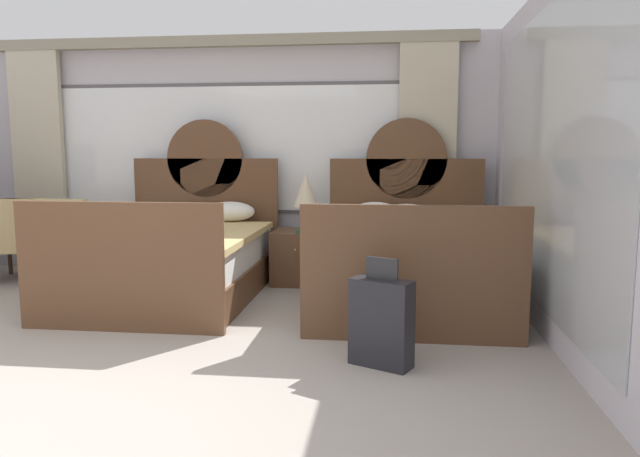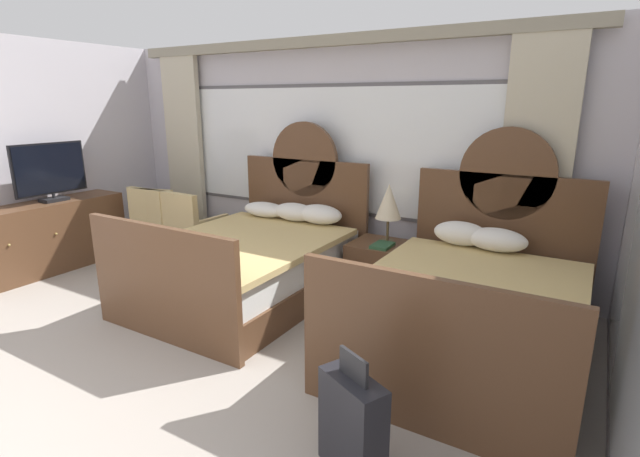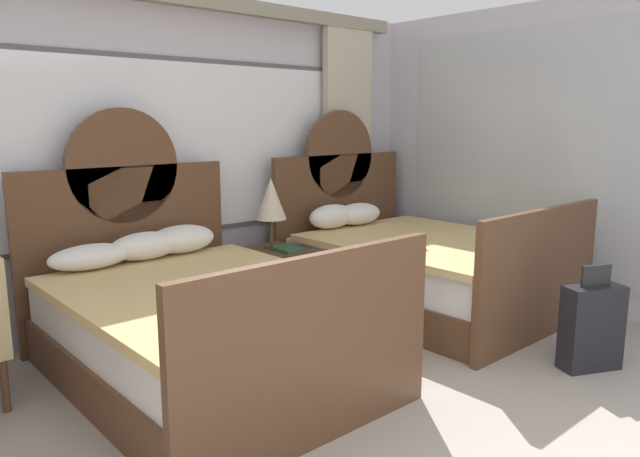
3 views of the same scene
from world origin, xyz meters
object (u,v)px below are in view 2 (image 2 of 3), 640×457
object	(u,v)px
armchair_by_window_right	(159,219)
book_on_nightstand	(382,245)
armchair_by_window_left	(191,224)
armchair_by_window_centre	(161,219)
bed_near_mirror	(470,308)
bed_near_window	(251,261)
suitcase_on_floor	(352,425)
nightstand_between_beds	(378,268)
table_lamp_on_nightstand	(389,202)
tv_flatscreen	(50,172)
dresser_minibar	(44,237)

from	to	relation	value
armchair_by_window_right	book_on_nightstand	bearing A→B (deg)	2.04
armchair_by_window_left	armchair_by_window_centre	bearing A→B (deg)	179.67
bed_near_mirror	armchair_by_window_right	world-z (taller)	bed_near_mirror
bed_near_window	bed_near_mirror	distance (m)	2.24
book_on_nightstand	armchair_by_window_left	xyz separation A→B (m)	(-2.56, -0.11, -0.10)
bed_near_mirror	armchair_by_window_left	bearing A→B (deg)	172.21
bed_near_window	suitcase_on_floor	bearing A→B (deg)	-39.48
armchair_by_window_centre	armchair_by_window_right	xyz separation A→B (m)	(-0.02, -0.00, 0.00)
book_on_nightstand	armchair_by_window_right	bearing A→B (deg)	-177.96
nightstand_between_beds	armchair_by_window_centre	size ratio (longest dim) A/B	0.63
bed_near_mirror	suitcase_on_floor	distance (m)	1.67
bed_near_window	bed_near_mirror	world-z (taller)	same
table_lamp_on_nightstand	armchair_by_window_left	distance (m)	2.60
table_lamp_on_nightstand	suitcase_on_floor	distance (m)	2.68
tv_flatscreen	bed_near_mirror	bearing A→B (deg)	5.88
suitcase_on_floor	armchair_by_window_left	bearing A→B (deg)	147.52
tv_flatscreen	book_on_nightstand	bearing A→B (deg)	16.24
dresser_minibar	tv_flatscreen	distance (m)	0.78
table_lamp_on_nightstand	bed_near_window	bearing A→B (deg)	-146.88
dresser_minibar	tv_flatscreen	xyz separation A→B (m)	(0.03, 0.17, 0.77)
bed_near_window	nightstand_between_beds	xyz separation A→B (m)	(1.12, 0.70, -0.09)
bed_near_window	armchair_by_window_left	distance (m)	1.44
bed_near_mirror	tv_flatscreen	bearing A→B (deg)	-174.12
armchair_by_window_centre	bed_near_window	bearing A→B (deg)	-14.25
book_on_nightstand	dresser_minibar	bearing A→B (deg)	-161.54
tv_flatscreen	armchair_by_window_right	xyz separation A→B (m)	(0.63, 0.99, -0.70)
bed_near_window	tv_flatscreen	world-z (taller)	bed_near_window
dresser_minibar	bed_near_mirror	bearing A→B (deg)	7.84
armchair_by_window_right	bed_near_mirror	bearing A→B (deg)	-6.72
table_lamp_on_nightstand	armchair_by_window_right	bearing A→B (deg)	-174.64
suitcase_on_floor	tv_flatscreen	bearing A→B (deg)	165.76
table_lamp_on_nightstand	suitcase_on_floor	bearing A→B (deg)	-70.96
book_on_nightstand	nightstand_between_beds	bearing A→B (deg)	127.98
suitcase_on_floor	table_lamp_on_nightstand	bearing A→B (deg)	109.04
armchair_by_window_left	armchair_by_window_right	bearing A→B (deg)	-179.99
armchair_by_window_centre	suitcase_on_floor	world-z (taller)	armchair_by_window_centre
table_lamp_on_nightstand	armchair_by_window_right	xyz separation A→B (m)	(-3.11, -0.29, -0.51)
bed_near_window	armchair_by_window_left	size ratio (longest dim) A/B	2.48
table_lamp_on_nightstand	tv_flatscreen	distance (m)	3.96
nightstand_between_beds	armchair_by_window_left	bearing A→B (deg)	-174.87
table_lamp_on_nightstand	armchair_by_window_left	size ratio (longest dim) A/B	0.67
nightstand_between_beds	armchair_by_window_centre	bearing A→B (deg)	-175.86
nightstand_between_beds	table_lamp_on_nightstand	size ratio (longest dim) A/B	0.94
table_lamp_on_nightstand	dresser_minibar	bearing A→B (deg)	-159.00
nightstand_between_beds	tv_flatscreen	distance (m)	3.98
table_lamp_on_nightstand	book_on_nightstand	xyz separation A→B (m)	(0.02, -0.18, -0.41)
bed_near_window	bed_near_mirror	bearing A→B (deg)	-0.27
armchair_by_window_left	suitcase_on_floor	bearing A→B (deg)	-32.48
tv_flatscreen	table_lamp_on_nightstand	bearing A→B (deg)	18.85
dresser_minibar	armchair_by_window_centre	size ratio (longest dim) A/B	2.05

